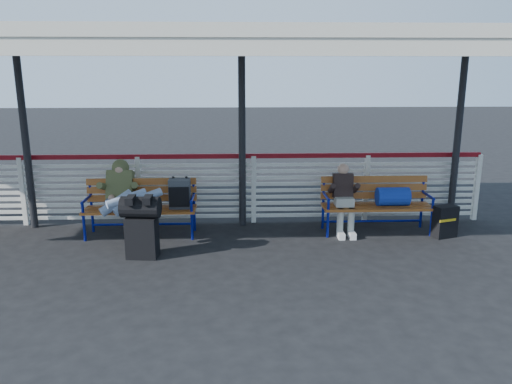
{
  "coord_description": "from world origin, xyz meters",
  "views": [
    {
      "loc": [
        1.71,
        -6.63,
        2.65
      ],
      "look_at": [
        2.01,
        1.0,
        0.77
      ],
      "focal_mm": 35.0,
      "sensor_mm": 36.0,
      "label": 1
    }
  ],
  "objects_px": {
    "bench_right": "(383,198)",
    "suitcase_side": "(445,221)",
    "traveler_man": "(126,197)",
    "bench_left": "(154,199)",
    "companion_person": "(344,198)",
    "luggage_stack": "(141,225)"
  },
  "relations": [
    {
      "from": "bench_right",
      "to": "suitcase_side",
      "type": "relative_size",
      "value": 3.45
    },
    {
      "from": "luggage_stack",
      "to": "bench_right",
      "type": "xyz_separation_m",
      "value": [
        3.79,
        1.04,
        0.08
      ]
    },
    {
      "from": "bench_left",
      "to": "luggage_stack",
      "type": "bearing_deg",
      "value": -91.17
    },
    {
      "from": "traveler_man",
      "to": "luggage_stack",
      "type": "bearing_deg",
      "value": -63.3
    },
    {
      "from": "bench_left",
      "to": "suitcase_side",
      "type": "height_order",
      "value": "bench_left"
    },
    {
      "from": "traveler_man",
      "to": "companion_person",
      "type": "relative_size",
      "value": 1.43
    },
    {
      "from": "bench_left",
      "to": "bench_right",
      "type": "relative_size",
      "value": 1.0
    },
    {
      "from": "luggage_stack",
      "to": "suitcase_side",
      "type": "height_order",
      "value": "luggage_stack"
    },
    {
      "from": "companion_person",
      "to": "bench_right",
      "type": "bearing_deg",
      "value": 1.41
    },
    {
      "from": "traveler_man",
      "to": "bench_left",
      "type": "bearing_deg",
      "value": 43.1
    },
    {
      "from": "bench_left",
      "to": "companion_person",
      "type": "height_order",
      "value": "companion_person"
    },
    {
      "from": "bench_left",
      "to": "companion_person",
      "type": "xyz_separation_m",
      "value": [
        3.11,
        -0.0,
        -0.01
      ]
    },
    {
      "from": "bench_right",
      "to": "bench_left",
      "type": "bearing_deg",
      "value": -179.79
    },
    {
      "from": "companion_person",
      "to": "suitcase_side",
      "type": "distance_m",
      "value": 1.66
    },
    {
      "from": "bench_right",
      "to": "companion_person",
      "type": "height_order",
      "value": "companion_person"
    },
    {
      "from": "luggage_stack",
      "to": "bench_left",
      "type": "xyz_separation_m",
      "value": [
        0.02,
        1.03,
        0.11
      ]
    },
    {
      "from": "bench_right",
      "to": "suitcase_side",
      "type": "distance_m",
      "value": 1.04
    },
    {
      "from": "luggage_stack",
      "to": "traveler_man",
      "type": "distance_m",
      "value": 0.8
    },
    {
      "from": "traveler_man",
      "to": "companion_person",
      "type": "bearing_deg",
      "value": 5.59
    },
    {
      "from": "traveler_man",
      "to": "bench_right",
      "type": "bearing_deg",
      "value": 4.93
    },
    {
      "from": "suitcase_side",
      "to": "bench_right",
      "type": "bearing_deg",
      "value": 142.66
    },
    {
      "from": "luggage_stack",
      "to": "companion_person",
      "type": "height_order",
      "value": "companion_person"
    }
  ]
}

